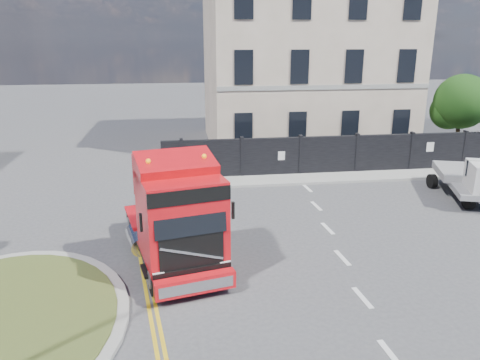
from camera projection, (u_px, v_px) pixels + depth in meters
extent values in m
plane|color=#424244|center=(251.00, 258.00, 15.14)|extent=(120.00, 120.00, 0.00)
cube|color=black|center=(338.00, 155.00, 24.15)|extent=(18.00, 0.25, 2.00)
cube|color=beige|center=(303.00, 59.00, 29.92)|extent=(12.00, 10.00, 11.00)
cylinder|color=#382619|center=(457.00, 135.00, 28.05)|extent=(0.24, 0.24, 2.40)
sphere|color=#14330F|center=(462.00, 102.00, 27.46)|extent=(3.20, 3.20, 3.20)
sphere|color=#14330F|center=(449.00, 111.00, 27.95)|extent=(2.20, 2.20, 2.20)
cube|color=gray|center=(342.00, 177.00, 23.57)|extent=(20.00, 1.60, 0.12)
cube|color=black|center=(171.00, 236.00, 15.19)|extent=(3.35, 5.95, 0.40)
cube|color=red|center=(181.00, 217.00, 13.43)|extent=(2.68, 2.74, 2.49)
cube|color=red|center=(172.00, 174.00, 13.97)|extent=(2.35, 1.27, 1.25)
cube|color=black|center=(191.00, 219.00, 12.31)|extent=(1.92, 0.48, 0.94)
cube|color=red|center=(195.00, 284.00, 12.57)|extent=(2.24, 0.79, 0.49)
cylinder|color=black|center=(155.00, 279.00, 12.90)|extent=(0.48, 0.97, 0.93)
cylinder|color=gray|center=(155.00, 279.00, 12.90)|extent=(0.43, 0.57, 0.51)
cylinder|color=black|center=(221.00, 267.00, 13.54)|extent=(0.48, 0.97, 0.93)
cylinder|color=gray|center=(221.00, 267.00, 13.54)|extent=(0.43, 0.57, 0.51)
cylinder|color=black|center=(137.00, 235.00, 15.73)|extent=(0.48, 0.97, 0.93)
cylinder|color=gray|center=(137.00, 235.00, 15.73)|extent=(0.43, 0.57, 0.51)
cylinder|color=black|center=(193.00, 227.00, 16.37)|extent=(0.48, 0.97, 0.93)
cylinder|color=gray|center=(193.00, 227.00, 16.37)|extent=(0.43, 0.57, 0.51)
cylinder|color=black|center=(133.00, 224.00, 16.69)|extent=(0.48, 0.97, 0.93)
cylinder|color=gray|center=(133.00, 224.00, 16.69)|extent=(0.43, 0.57, 0.51)
cylinder|color=black|center=(185.00, 217.00, 17.33)|extent=(0.48, 0.97, 0.93)
cylinder|color=gray|center=(185.00, 217.00, 17.33)|extent=(0.43, 0.57, 0.51)
cube|color=slate|center=(469.00, 183.00, 20.70)|extent=(3.21, 4.94, 0.24)
cylinder|color=black|center=(469.00, 201.00, 19.32)|extent=(0.24, 0.67, 0.67)
cylinder|color=black|center=(432.00, 181.00, 22.04)|extent=(0.24, 0.67, 0.67)
cylinder|color=black|center=(468.00, 180.00, 22.28)|extent=(0.24, 0.67, 0.67)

